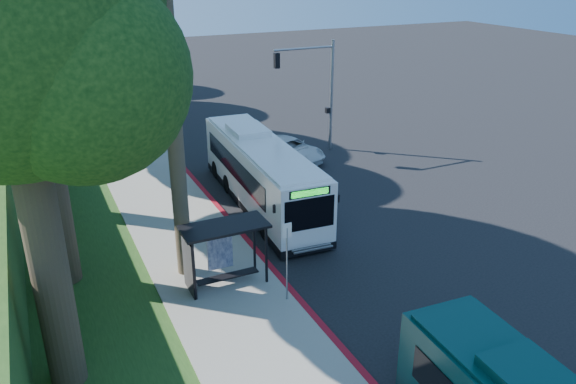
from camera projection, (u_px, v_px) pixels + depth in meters
ground at (344, 221)px, 26.81m from camera, size 140.00×140.00×0.00m
sidewalk at (197, 251)px, 23.91m from camera, size 4.50×70.00×0.12m
red_curb at (285, 284)px, 21.48m from camera, size 0.25×30.00×0.13m
grass_verge at (46, 230)px, 25.84m from camera, size 8.00×70.00×0.06m
bus_shelter at (217, 243)px, 20.87m from camera, size 3.20×1.51×2.55m
stop_sign_pole at (287, 251)px, 19.71m from camera, size 0.35×0.06×3.17m
traffic_signal_pole at (318, 83)px, 34.95m from camera, size 4.10×0.30×7.00m
tree_6 at (12, 47)px, 12.96m from camera, size 7.56×7.20×13.74m
white_bus at (261, 171)px, 28.12m from camera, size 3.21×12.01×3.54m
pickup at (290, 149)px, 34.74m from camera, size 3.74×5.31×1.35m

